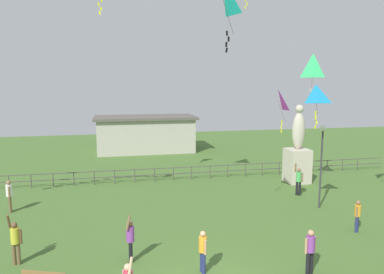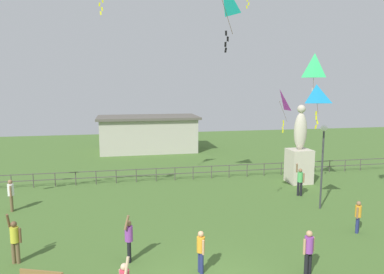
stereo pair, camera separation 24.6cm
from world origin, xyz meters
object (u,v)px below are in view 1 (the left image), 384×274
(person_3, at_px, (130,238))
(kite_1, at_px, (315,96))
(person_2, at_px, (15,240))
(person_6, at_px, (9,194))
(person_1, at_px, (299,179))
(statue_monument, at_px, (297,156))
(kite_0, at_px, (278,102))
(person_4, at_px, (357,214))
(lamppost, at_px, (322,148))
(kite_2, at_px, (313,67))
(person_0, at_px, (203,249))
(person_5, at_px, (310,249))

(person_3, relative_size, kite_1, 0.92)
(person_2, xyz_separation_m, person_3, (4.25, -0.71, -0.01))
(person_6, bearing_deg, person_2, -73.63)
(person_1, distance_m, person_2, 15.83)
(statue_monument, height_order, kite_1, kite_1)
(statue_monument, distance_m, person_1, 3.26)
(kite_0, bearing_deg, person_1, -81.76)
(person_3, relative_size, person_4, 1.29)
(statue_monument, distance_m, lamppost, 5.58)
(kite_1, bearing_deg, kite_2, 62.49)
(person_4, bearing_deg, person_0, -165.03)
(lamppost, height_order, person_2, lamppost)
(person_3, distance_m, person_5, 6.65)
(kite_0, xyz_separation_m, kite_2, (0.87, -2.67, 2.17))
(person_6, xyz_separation_m, kite_0, (16.20, 2.06, 4.63))
(person_6, bearing_deg, person_4, -20.55)
(person_0, bearing_deg, person_5, -13.11)
(person_3, height_order, person_4, person_3)
(kite_2, bearing_deg, kite_0, 108.15)
(statue_monument, relative_size, person_1, 2.70)
(person_6, relative_size, kite_1, 0.82)
(statue_monument, distance_m, person_4, 8.73)
(person_1, height_order, person_6, person_1)
(person_0, distance_m, person_5, 3.85)
(person_3, bearing_deg, kite_0, 41.56)
(person_0, height_order, person_4, person_0)
(person_5, distance_m, kite_0, 12.74)
(kite_2, bearing_deg, person_3, -150.16)
(kite_2, bearing_deg, person_0, -137.90)
(kite_0, height_order, kite_2, kite_2)
(kite_1, bearing_deg, person_2, -171.07)
(lamppost, distance_m, person_4, 4.17)
(statue_monument, distance_m, person_6, 18.14)
(person_5, height_order, person_6, person_6)
(person_3, bearing_deg, person_6, 131.25)
(lamppost, height_order, kite_1, kite_1)
(person_0, bearing_deg, person_4, 14.97)
(person_2, relative_size, kite_1, 0.93)
(person_0, distance_m, person_3, 2.86)
(person_4, height_order, person_5, person_5)
(person_5, relative_size, kite_0, 0.58)
(kite_1, bearing_deg, kite_0, 81.27)
(person_0, height_order, person_6, person_6)
(person_1, relative_size, person_3, 1.03)
(kite_2, bearing_deg, lamppost, -103.12)
(person_0, height_order, person_2, person_2)
(person_1, height_order, kite_0, kite_0)
(lamppost, distance_m, person_2, 15.30)
(person_0, xyz_separation_m, person_3, (-2.52, 1.35, 0.06))
(person_5, bearing_deg, statue_monument, 63.98)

